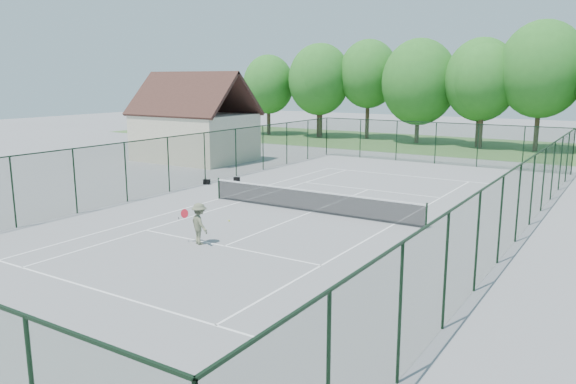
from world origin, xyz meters
TOP-DOWN VIEW (x-y plane):
  - ground at (0.00, 0.00)m, footprint 140.00×140.00m
  - grass_far at (0.00, 30.00)m, footprint 80.00×16.00m
  - court_lines at (0.00, 0.00)m, footprint 11.05×23.85m
  - tennis_net at (0.00, 0.00)m, footprint 11.08×0.08m
  - fence_enclosure at (0.00, 0.00)m, footprint 18.05×36.05m
  - utility_building at (-16.00, 10.00)m, footprint 8.60×6.27m
  - tree_line_far at (0.00, 30.00)m, footprint 39.40×6.40m
  - sports_bag_a at (-8.68, 2.75)m, footprint 0.43×0.34m
  - sports_bag_b at (-7.78, 4.45)m, footprint 0.37×0.25m
  - tennis_player at (-0.95, -6.68)m, footprint 2.00×0.97m

SIDE VIEW (x-z plane):
  - ground at x=0.00m, z-range 0.00..0.00m
  - court_lines at x=0.00m, z-range 0.00..0.01m
  - grass_far at x=0.00m, z-range 0.00..0.01m
  - sports_bag_b at x=-7.78m, z-range 0.00..0.27m
  - sports_bag_a at x=-8.68m, z-range 0.00..0.30m
  - tennis_net at x=0.00m, z-range 0.03..1.13m
  - tennis_player at x=-0.95m, z-range 0.00..1.58m
  - fence_enclosure at x=0.00m, z-range 0.05..3.07m
  - utility_building at x=-16.00m, z-range -0.20..6.44m
  - tree_line_far at x=0.00m, z-range 1.14..10.84m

